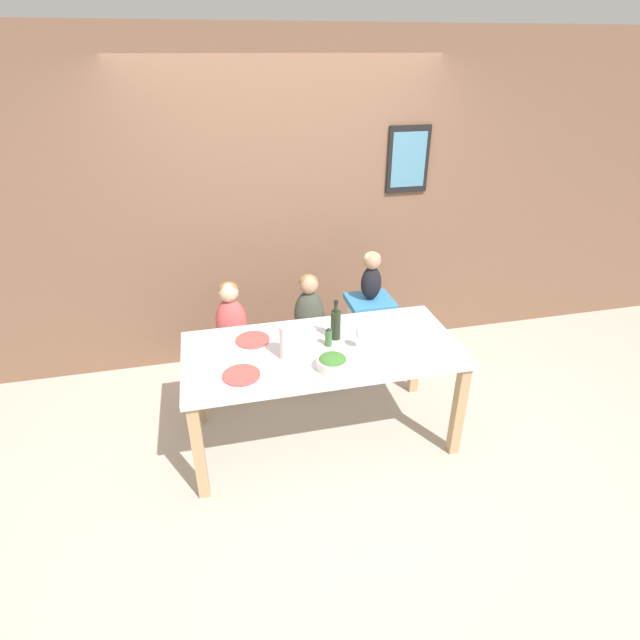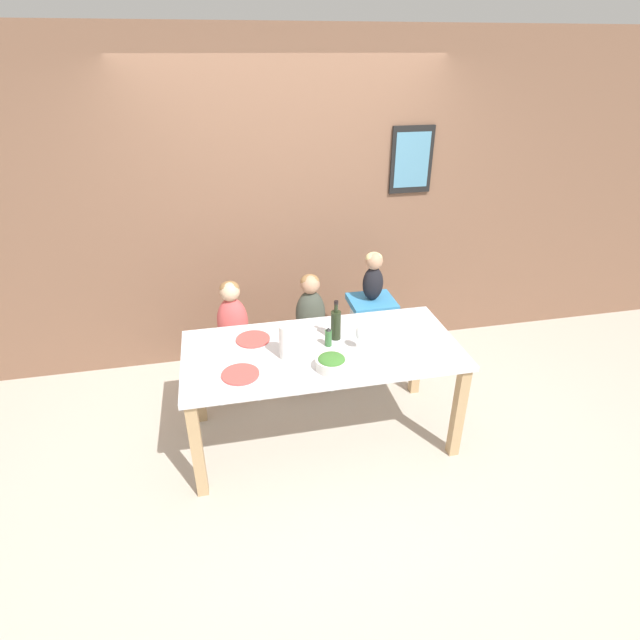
% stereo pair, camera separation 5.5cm
% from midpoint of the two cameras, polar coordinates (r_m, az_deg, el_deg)
% --- Properties ---
extents(ground_plane, '(14.00, 14.00, 0.00)m').
position_cam_midpoint_polar(ground_plane, '(3.81, 0.64, -12.97)').
color(ground_plane, '#BCB2A3').
extents(wall_back, '(10.00, 0.09, 2.70)m').
position_cam_midpoint_polar(wall_back, '(4.27, -3.08, 12.59)').
color(wall_back, brown).
rests_on(wall_back, ground_plane).
extents(dining_table, '(1.85, 0.87, 0.76)m').
position_cam_midpoint_polar(dining_table, '(3.40, 0.70, -4.57)').
color(dining_table, silver).
rests_on(dining_table, ground_plane).
extents(chair_far_left, '(0.43, 0.40, 0.47)m').
position_cam_midpoint_polar(chair_far_left, '(4.05, -9.24, -3.58)').
color(chair_far_left, silver).
rests_on(chair_far_left, ground_plane).
extents(chair_far_center, '(0.43, 0.40, 0.47)m').
position_cam_midpoint_polar(chair_far_center, '(4.11, -0.68, -2.67)').
color(chair_far_center, silver).
rests_on(chair_far_center, ground_plane).
extents(chair_right_highchair, '(0.36, 0.34, 0.74)m').
position_cam_midpoint_polar(chair_right_highchair, '(4.13, 6.23, 0.32)').
color(chair_right_highchair, silver).
rests_on(chair_right_highchair, ground_plane).
extents(person_child_left, '(0.24, 0.18, 0.53)m').
position_cam_midpoint_polar(person_child_left, '(3.88, -9.62, 0.66)').
color(person_child_left, '#C64C4C').
rests_on(person_child_left, chair_far_left).
extents(person_child_center, '(0.24, 0.18, 0.53)m').
position_cam_midpoint_polar(person_child_center, '(3.94, -0.71, 1.54)').
color(person_child_center, '#3D4238').
rests_on(person_child_center, chair_far_center).
extents(person_baby_right, '(0.17, 0.14, 0.40)m').
position_cam_midpoint_polar(person_baby_right, '(3.97, 6.52, 5.23)').
color(person_baby_right, black).
rests_on(person_baby_right, chair_right_highchair).
extents(wine_bottle, '(0.07, 0.07, 0.29)m').
position_cam_midpoint_polar(wine_bottle, '(3.41, 2.29, -0.45)').
color(wine_bottle, '#232D19').
rests_on(wine_bottle, dining_table).
extents(paper_towel_roll, '(0.11, 0.11, 0.24)m').
position_cam_midpoint_polar(paper_towel_roll, '(3.20, -3.20, -2.46)').
color(paper_towel_roll, white).
rests_on(paper_towel_roll, dining_table).
extents(wine_glass_near, '(0.07, 0.07, 0.17)m').
position_cam_midpoint_polar(wine_glass_near, '(3.29, 5.13, -1.56)').
color(wine_glass_near, white).
rests_on(wine_glass_near, dining_table).
extents(salad_bowl_large, '(0.20, 0.20, 0.09)m').
position_cam_midpoint_polar(salad_bowl_large, '(3.12, 1.84, -4.86)').
color(salad_bowl_large, silver).
rests_on(salad_bowl_large, dining_table).
extents(dinner_plate_front_left, '(0.23, 0.23, 0.01)m').
position_cam_midpoint_polar(dinner_plate_front_left, '(3.12, -8.58, -6.16)').
color(dinner_plate_front_left, '#D14C47').
rests_on(dinner_plate_front_left, dining_table).
extents(dinner_plate_back_left, '(0.23, 0.23, 0.01)m').
position_cam_midpoint_polar(dinner_plate_back_left, '(3.47, -7.21, -2.19)').
color(dinner_plate_back_left, '#D14C47').
rests_on(dinner_plate_back_left, dining_table).
extents(condiment_bottle_hot_sauce, '(0.05, 0.05, 0.14)m').
position_cam_midpoint_polar(condiment_bottle_hot_sauce, '(3.35, 1.44, -1.96)').
color(condiment_bottle_hot_sauce, '#336633').
rests_on(condiment_bottle_hot_sauce, dining_table).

